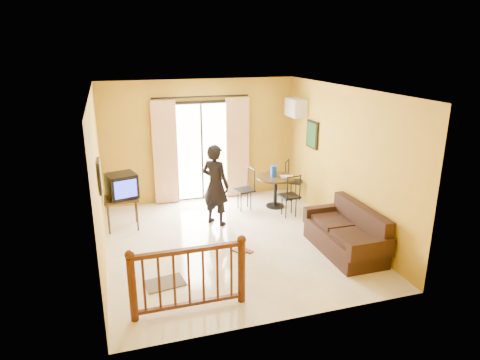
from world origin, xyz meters
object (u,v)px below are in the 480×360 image
object	(u,v)px
television	(122,186)
sofa	(347,235)
dining_table	(276,183)
standing_person	(215,185)
coffee_table	(326,220)

from	to	relation	value
television	sofa	world-z (taller)	television
dining_table	standing_person	world-z (taller)	standing_person
dining_table	coffee_table	distance (m)	1.71
television	coffee_table	world-z (taller)	television
television	coffee_table	bearing A→B (deg)	-36.36
standing_person	television	bearing A→B (deg)	38.93
television	coffee_table	size ratio (longest dim) A/B	0.71
standing_person	coffee_table	bearing A→B (deg)	-160.78
coffee_table	sofa	xyz separation A→B (m)	(0.00, -0.79, 0.04)
dining_table	television	bearing A→B (deg)	-176.38
coffee_table	standing_person	xyz separation A→B (m)	(-1.91, 1.10, 0.57)
coffee_table	sofa	world-z (taller)	sofa
television	standing_person	size ratio (longest dim) A/B	0.39
television	standing_person	distance (m)	1.83
coffee_table	standing_person	distance (m)	2.28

